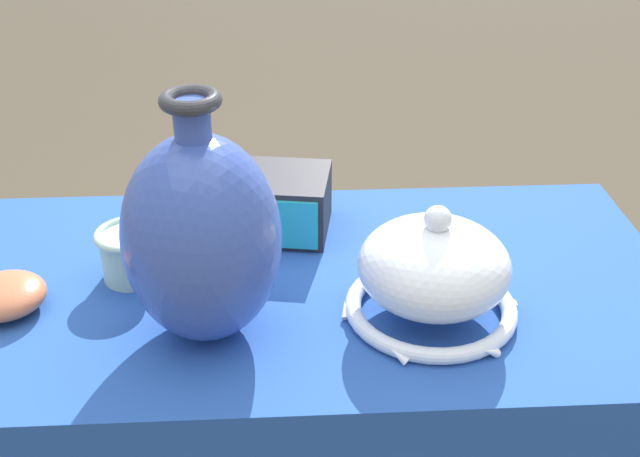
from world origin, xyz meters
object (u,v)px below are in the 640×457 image
at_px(mosaic_tile_box, 285,203).
at_px(bowl_shallow_terracotta, 5,296).
at_px(cup_wide_celadon, 132,252).
at_px(vase_tall_bulbous, 202,237).
at_px(vase_dome_bell, 433,274).

bearing_deg(mosaic_tile_box, bowl_shallow_terracotta, -143.55).
height_order(bowl_shallow_terracotta, cup_wide_celadon, cup_wide_celadon).
height_order(vase_tall_bulbous, mosaic_tile_box, vase_tall_bulbous).
distance_m(vase_tall_bulbous, mosaic_tile_box, 0.30).
height_order(vase_tall_bulbous, cup_wide_celadon, vase_tall_bulbous).
xyz_separation_m(bowl_shallow_terracotta, cup_wide_celadon, (0.16, 0.08, 0.02)).
relative_size(bowl_shallow_terracotta, cup_wide_celadon, 1.10).
relative_size(vase_dome_bell, mosaic_tile_box, 1.54).
bearing_deg(bowl_shallow_terracotta, vase_tall_bulbous, -12.33).
distance_m(vase_tall_bulbous, cup_wide_celadon, 0.21).
bearing_deg(vase_tall_bulbous, bowl_shallow_terracotta, 167.67).
relative_size(vase_tall_bulbous, cup_wide_celadon, 3.24).
relative_size(vase_dome_bell, cup_wide_celadon, 2.41).
height_order(mosaic_tile_box, cup_wide_celadon, mosaic_tile_box).
relative_size(vase_tall_bulbous, bowl_shallow_terracotta, 2.95).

